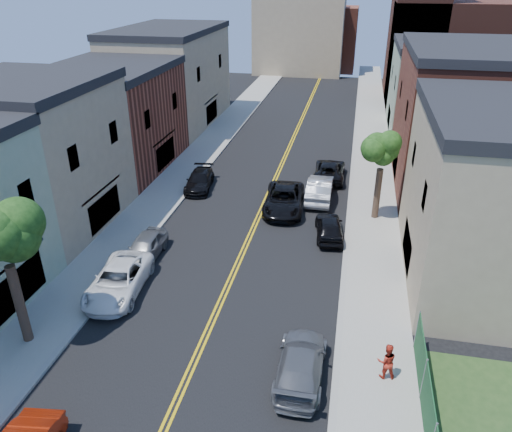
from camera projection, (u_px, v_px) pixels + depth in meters
The scene contains 23 objects.
sidewalk_left at pixel (199, 154), 45.45m from camera, with size 3.20×100.00×0.15m, color gray.
sidewalk_right at pixel (373, 167), 42.62m from camera, with size 3.20×100.00×0.15m, color gray.
curb_left at pixel (217, 156), 45.14m from camera, with size 0.30×100.00×0.15m, color gray.
curb_right at pixel (353, 165), 42.93m from camera, with size 0.30×100.00×0.15m, color gray.
bldg_left_tan_near at pixel (33, 160), 31.43m from camera, with size 9.00×10.00×9.00m, color #998466.
bldg_left_brick at pixel (113, 121), 41.28m from camera, with size 9.00×12.00×8.00m, color brown.
bldg_left_tan_far at pixel (171, 79), 53.19m from camera, with size 9.00×16.00×9.50m, color #998466.
bldg_right_tan at pixel (504, 204), 25.54m from camera, with size 9.00×12.00×9.00m, color #998466.
bldg_right_brick at pixel (462, 121), 37.56m from camera, with size 9.00×14.00×10.00m, color brown.
bldg_right_palegrn at pixel (437, 91), 50.15m from camera, with size 9.00×12.00×8.50m, color gray.
church at pixel (446, 42), 61.57m from camera, with size 16.20×14.20×22.60m.
backdrop_left at pixel (299, 35), 78.83m from camera, with size 14.00×8.00×12.00m, color #998466.
backdrop_center at pixel (326, 39), 82.07m from camera, with size 10.00×8.00×10.00m, color brown.
tree_right_far at pixel (384, 138), 31.32m from camera, with size 4.40×4.40×8.03m.
white_pickup at pixel (118, 280), 25.86m from camera, with size 2.48×5.39×1.50m, color white.
grey_car_left at pixel (145, 247), 28.99m from camera, with size 1.68×4.18×1.43m, color #585B5F.
black_car_left at pixel (199, 180), 38.31m from camera, with size 1.86×4.57×1.33m, color black.
grey_car_right at pixel (301, 364), 20.47m from camera, with size 1.97×4.84×1.40m, color #57595E.
black_car_right at pixel (329, 227), 31.30m from camera, with size 1.67×4.16×1.42m, color black.
silver_car_right at pixel (320, 189), 36.40m from camera, with size 1.79×5.12×1.69m, color #B1B3B9.
dark_car_right_far at pixel (329, 170), 40.12m from camera, with size 2.39×5.19×1.44m, color black.
black_suv_lane at pixel (284, 199), 34.82m from camera, with size 2.66×5.76×1.60m, color black.
pedestrian_right at pixel (387, 361), 20.20m from camera, with size 0.81×0.63×1.66m, color #B62B1C.
Camera 1 is at (5.94, -1.22, 15.42)m, focal length 34.45 mm.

